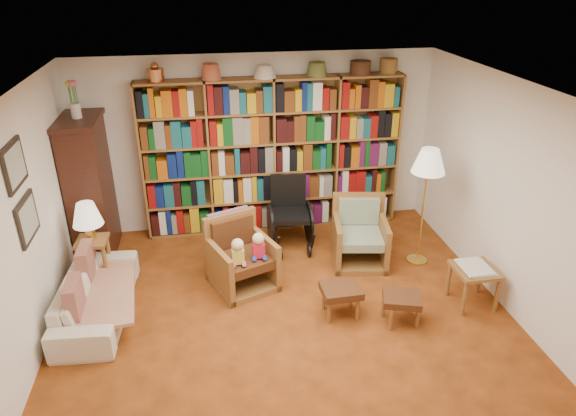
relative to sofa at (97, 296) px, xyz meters
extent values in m
plane|color=#984517|center=(2.05, -0.53, -0.24)|extent=(5.00, 5.00, 0.00)
plane|color=white|center=(2.05, -0.53, 2.26)|extent=(5.00, 5.00, 0.00)
plane|color=white|center=(2.05, 1.97, 1.01)|extent=(5.00, 0.00, 5.00)
plane|color=white|center=(-0.45, -0.53, 1.01)|extent=(0.00, 5.00, 5.00)
plane|color=white|center=(4.55, -0.53, 1.01)|extent=(0.00, 5.00, 5.00)
cube|color=olive|center=(2.25, 1.81, 0.86)|extent=(3.60, 0.30, 2.20)
cube|color=#3D1C10|center=(-0.21, 1.47, 0.66)|extent=(0.45, 0.90, 1.80)
cube|color=#3D1C10|center=(-0.21, 1.47, 1.59)|extent=(0.50, 0.95, 0.06)
cylinder|color=silver|center=(-0.21, 1.47, 1.71)|extent=(0.12, 0.12, 0.18)
cube|color=black|center=(-0.43, -0.23, 1.66)|extent=(0.03, 0.52, 0.42)
cube|color=gray|center=(-0.42, -0.23, 1.66)|extent=(0.01, 0.44, 0.34)
cube|color=black|center=(-0.43, -0.23, 1.11)|extent=(0.03, 0.52, 0.42)
cube|color=gray|center=(-0.42, -0.23, 1.11)|extent=(0.01, 0.44, 0.34)
imported|color=beige|center=(0.00, 0.00, 0.00)|extent=(1.68, 0.75, 0.48)
cube|color=beige|center=(0.05, 0.00, 0.06)|extent=(0.84, 1.40, 0.04)
cube|color=maroon|center=(-0.13, 0.35, 0.21)|extent=(0.14, 0.42, 0.42)
cube|color=maroon|center=(-0.13, -0.35, 0.21)|extent=(0.14, 0.41, 0.40)
cube|color=olive|center=(-0.10, 0.64, 0.35)|extent=(0.37, 0.37, 0.04)
cylinder|color=olive|center=(-0.24, 0.50, 0.05)|extent=(0.05, 0.05, 0.57)
cylinder|color=olive|center=(0.04, 0.50, 0.05)|extent=(0.05, 0.05, 0.57)
cylinder|color=olive|center=(-0.24, 0.77, 0.05)|extent=(0.05, 0.05, 0.57)
cylinder|color=olive|center=(0.04, 0.77, 0.05)|extent=(0.05, 0.05, 0.57)
cylinder|color=gold|center=(-0.10, 0.64, 0.47)|extent=(0.12, 0.12, 0.19)
cone|color=beige|center=(-0.10, 0.64, 0.71)|extent=(0.35, 0.35, 0.27)
cube|color=olive|center=(1.65, 0.29, -0.20)|extent=(0.90, 0.91, 0.08)
cube|color=olive|center=(1.34, 0.29, 0.06)|extent=(0.32, 0.69, 0.61)
cube|color=olive|center=(1.95, 0.29, 0.06)|extent=(0.32, 0.69, 0.61)
cube|color=olive|center=(1.65, 0.61, 0.19)|extent=(0.66, 0.32, 0.85)
cube|color=#4E2814|center=(1.65, 0.26, 0.14)|extent=(0.71, 0.75, 0.11)
cube|color=#4E2814|center=(1.65, 0.54, 0.39)|extent=(0.53, 0.28, 0.36)
cube|color=#AF2E47|center=(1.65, 0.64, 0.44)|extent=(0.52, 0.25, 0.38)
cube|color=olive|center=(3.19, 0.58, -0.20)|extent=(0.79, 0.81, 0.08)
cube|color=olive|center=(2.89, 0.58, 0.06)|extent=(0.18, 0.71, 0.61)
cube|color=olive|center=(3.50, 0.58, 0.06)|extent=(0.18, 0.71, 0.61)
cube|color=olive|center=(3.19, 0.90, 0.19)|extent=(0.68, 0.19, 0.85)
cube|color=gray|center=(3.19, 0.55, 0.14)|extent=(0.62, 0.67, 0.11)
cube|color=gray|center=(3.19, 0.83, 0.38)|extent=(0.54, 0.18, 0.36)
cube|color=black|center=(2.39, 1.13, 0.24)|extent=(0.54, 0.54, 0.06)
cube|color=black|center=(2.39, 1.37, 0.51)|extent=(0.48, 0.12, 0.48)
cylinder|color=black|center=(2.12, 1.24, 0.06)|extent=(0.03, 0.60, 0.60)
cylinder|color=black|center=(2.65, 1.24, 0.06)|extent=(0.03, 0.60, 0.60)
cylinder|color=black|center=(2.19, 0.83, -0.15)|extent=(0.03, 0.17, 0.17)
cylinder|color=black|center=(2.58, 0.83, -0.15)|extent=(0.03, 0.17, 0.17)
cylinder|color=gold|center=(3.96, 0.47, -0.23)|extent=(0.26, 0.26, 0.03)
cylinder|color=gold|center=(3.96, 0.47, 0.42)|extent=(0.03, 0.03, 1.32)
cone|color=beige|center=(3.96, 0.47, 1.17)|extent=(0.41, 0.41, 0.30)
cube|color=olive|center=(4.20, -0.52, 0.21)|extent=(0.47, 0.47, 0.04)
cylinder|color=olive|center=(4.00, -0.71, -0.02)|extent=(0.05, 0.05, 0.43)
cylinder|color=olive|center=(4.40, -0.71, -0.02)|extent=(0.05, 0.05, 0.43)
cylinder|color=olive|center=(4.00, -0.32, -0.02)|extent=(0.05, 0.05, 0.43)
cylinder|color=olive|center=(4.40, -0.32, -0.02)|extent=(0.05, 0.05, 0.43)
cube|color=silver|center=(4.20, -0.52, 0.25)|extent=(0.30, 0.38, 0.03)
cube|color=#4E2814|center=(2.66, -0.46, 0.08)|extent=(0.44, 0.37, 0.08)
cylinder|color=olive|center=(2.50, -0.59, -0.10)|extent=(0.04, 0.04, 0.28)
cylinder|color=olive|center=(2.82, -0.59, -0.10)|extent=(0.04, 0.04, 0.28)
cylinder|color=olive|center=(2.50, -0.33, -0.10)|extent=(0.04, 0.04, 0.28)
cylinder|color=olive|center=(2.82, -0.33, -0.10)|extent=(0.04, 0.04, 0.28)
cube|color=#4E2814|center=(3.27, -0.70, 0.06)|extent=(0.48, 0.44, 0.08)
cylinder|color=olive|center=(3.12, -0.82, -0.11)|extent=(0.04, 0.04, 0.26)
cylinder|color=olive|center=(3.43, -0.82, -0.11)|extent=(0.04, 0.04, 0.26)
cylinder|color=olive|center=(3.12, -0.58, -0.11)|extent=(0.04, 0.04, 0.26)
cylinder|color=olive|center=(3.43, -0.58, -0.11)|extent=(0.04, 0.04, 0.26)
camera|label=1|loc=(1.30, -4.98, 3.33)|focal=32.00mm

